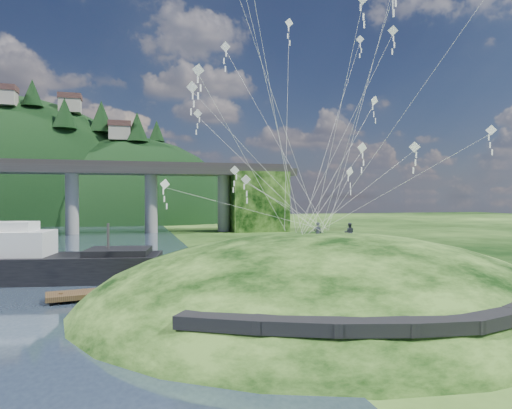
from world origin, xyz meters
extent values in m
plane|color=black|center=(0.00, 0.00, 0.00)|extent=(320.00, 320.00, 0.00)
ellipsoid|color=black|center=(8.00, 2.00, -1.50)|extent=(36.00, 32.00, 13.00)
cube|color=black|center=(-1.50, -8.00, 2.03)|extent=(4.32, 3.62, 0.71)
cube|color=black|center=(1.50, -9.65, 2.09)|extent=(4.10, 2.97, 0.61)
cube|color=black|center=(4.50, -10.65, 2.08)|extent=(3.85, 2.37, 0.62)
cube|color=black|center=(7.50, -11.10, 2.04)|extent=(3.62, 1.83, 0.66)
cube|color=black|center=(10.50, -10.90, 2.05)|extent=(3.82, 2.27, 0.68)
cylinder|color=gray|center=(-16.50, 70.00, 6.50)|extent=(2.60, 2.60, 13.00)
cylinder|color=gray|center=(-1.00, 70.00, 6.50)|extent=(2.60, 2.60, 13.00)
cylinder|color=gray|center=(14.50, 70.00, 6.50)|extent=(2.60, 2.60, 13.00)
cube|color=black|center=(22.00, 70.00, 6.50)|extent=(12.00, 11.00, 13.00)
ellipsoid|color=black|center=(-40.00, 126.00, -6.00)|extent=(96.00, 68.00, 88.00)
ellipsoid|color=black|center=(-5.00, 118.00, -10.00)|extent=(76.00, 56.00, 72.00)
cone|color=black|center=(-31.40, 112.04, 36.68)|extent=(5.83, 5.83, 7.67)
cone|color=black|center=(-22.45, 107.08, 30.58)|extent=(6.47, 6.47, 8.51)
cone|color=black|center=(-13.22, 113.99, 31.23)|extent=(7.13, 7.13, 9.38)
cone|color=black|center=(-3.12, 109.03, 27.87)|extent=(6.56, 6.56, 8.63)
cone|color=black|center=(2.77, 114.63, 27.68)|extent=(4.88, 4.88, 6.42)
cube|color=beige|center=(-38.00, 110.00, 34.28)|extent=(6.00, 5.00, 4.00)
cube|color=brown|center=(-38.00, 110.00, 36.98)|extent=(6.40, 5.40, 1.60)
cube|color=beige|center=(-22.00, 116.00, 34.18)|extent=(6.00, 5.00, 4.00)
cube|color=brown|center=(-22.00, 116.00, 36.88)|extent=(6.40, 5.40, 1.60)
cube|color=beige|center=(-8.00, 110.00, 25.88)|extent=(6.00, 5.00, 4.00)
cube|color=brown|center=(-8.00, 110.00, 28.58)|extent=(6.40, 5.40, 1.60)
cube|color=black|center=(-12.71, 16.12, 1.19)|extent=(20.72, 8.91, 2.37)
cube|color=white|center=(-15.41, 16.60, 3.28)|extent=(6.99, 5.07, 2.55)
cube|color=white|center=(-15.41, 16.60, 4.84)|extent=(4.07, 3.34, 1.09)
cube|color=black|center=(-6.42, 15.00, 2.65)|extent=(6.19, 5.45, 0.55)
cylinder|color=#2D2B2B|center=(-7.32, 15.16, 3.83)|extent=(0.22, 0.22, 2.74)
cube|color=#3D2B19|center=(-4.10, 8.10, 0.47)|extent=(14.66, 4.53, 0.36)
cylinder|color=#3D2B19|center=(-10.23, 7.12, 0.21)|extent=(0.31, 0.31, 1.03)
cylinder|color=#3D2B19|center=(-7.17, 7.61, 0.21)|extent=(0.31, 0.31, 1.03)
cylinder|color=#3D2B19|center=(-4.10, 8.10, 0.21)|extent=(0.31, 0.31, 1.03)
cylinder|color=#3D2B19|center=(-1.04, 8.59, 0.21)|extent=(0.31, 0.31, 1.03)
cylinder|color=#3D2B19|center=(2.03, 9.08, 0.21)|extent=(0.31, 0.31, 1.03)
imported|color=#292D37|center=(7.46, 2.03, 5.79)|extent=(0.65, 0.49, 1.60)
imported|color=#292D37|center=(10.16, 2.46, 5.69)|extent=(0.90, 0.83, 1.49)
cube|color=white|center=(17.77, -2.94, 12.04)|extent=(0.52, 0.50, 0.68)
cube|color=white|center=(17.77, -2.94, 11.56)|extent=(0.08, 0.06, 0.40)
cube|color=white|center=(17.77, -2.94, 11.07)|extent=(0.08, 0.06, 0.40)
cube|color=white|center=(17.77, -2.94, 10.58)|extent=(0.08, 0.06, 0.40)
cube|color=white|center=(14.57, 3.80, 20.67)|extent=(0.76, 0.35, 0.78)
cube|color=white|center=(14.57, 3.80, 20.10)|extent=(0.11, 0.03, 0.47)
cube|color=white|center=(14.57, 3.80, 19.53)|extent=(0.11, 0.03, 0.47)
cube|color=white|center=(14.57, 3.80, 18.96)|extent=(0.11, 0.03, 0.47)
cube|color=white|center=(-0.96, 5.79, 15.70)|extent=(0.82, 0.37, 0.85)
cube|color=white|center=(-0.96, 5.79, 15.08)|extent=(0.11, 0.03, 0.51)
cube|color=white|center=(-0.96, 5.79, 14.47)|extent=(0.11, 0.03, 0.51)
cube|color=white|center=(-0.96, 5.79, 13.85)|extent=(0.11, 0.03, 0.51)
cube|color=white|center=(7.68, 8.72, 22.37)|extent=(0.77, 0.19, 0.76)
cube|color=white|center=(7.68, 8.72, 21.83)|extent=(0.10, 0.06, 0.45)
cube|color=white|center=(7.68, 8.72, 21.28)|extent=(0.10, 0.06, 0.45)
cube|color=white|center=(7.68, 8.72, 20.73)|extent=(0.10, 0.06, 0.45)
cube|color=white|center=(13.97, 5.52, 15.50)|extent=(0.74, 0.26, 0.74)
cube|color=white|center=(13.97, 5.52, 14.95)|extent=(0.09, 0.07, 0.44)
cube|color=white|center=(13.97, 5.52, 14.41)|extent=(0.09, 0.07, 0.44)
cube|color=white|center=(13.97, 5.52, 13.87)|extent=(0.09, 0.07, 0.44)
cube|color=white|center=(13.86, 9.59, 9.88)|extent=(0.84, 0.35, 0.85)
cube|color=white|center=(13.86, 9.59, 9.25)|extent=(0.10, 0.09, 0.51)
cube|color=white|center=(13.86, 9.59, 8.63)|extent=(0.10, 0.09, 0.51)
cube|color=white|center=(13.86, 9.59, 8.01)|extent=(0.10, 0.09, 0.51)
cube|color=white|center=(-1.44, -0.53, 15.24)|extent=(0.75, 0.28, 0.72)
cube|color=white|center=(-1.44, -0.53, 14.71)|extent=(0.10, 0.05, 0.43)
cube|color=white|center=(-1.44, -0.53, 14.19)|extent=(0.10, 0.05, 0.43)
cube|color=white|center=(-1.44, -0.53, 13.66)|extent=(0.10, 0.05, 0.43)
cube|color=white|center=(2.28, 9.26, 20.04)|extent=(0.80, 0.37, 0.84)
cube|color=white|center=(2.28, 9.26, 19.44)|extent=(0.11, 0.04, 0.49)
cube|color=white|center=(2.28, 9.26, 18.84)|extent=(0.11, 0.04, 0.49)
cube|color=white|center=(2.28, 9.26, 18.23)|extent=(0.11, 0.04, 0.49)
cube|color=white|center=(16.10, 11.92, 22.81)|extent=(0.68, 0.42, 0.76)
cube|color=white|center=(16.10, 11.92, 22.27)|extent=(0.10, 0.05, 0.45)
cube|color=white|center=(16.10, 11.92, 21.73)|extent=(0.10, 0.05, 0.45)
cube|color=white|center=(16.10, 11.92, 21.18)|extent=(0.10, 0.05, 0.45)
cube|color=white|center=(9.12, -1.35, 19.86)|extent=(0.10, 0.02, 0.46)
cube|color=white|center=(9.12, -1.35, 19.29)|extent=(0.10, 0.02, 0.46)
cube|color=white|center=(9.12, -1.35, 18.72)|extent=(0.10, 0.02, 0.46)
cube|color=white|center=(15.71, 5.78, 23.93)|extent=(0.09, 0.06, 0.41)
cube|color=white|center=(15.71, 5.78, 23.42)|extent=(0.09, 0.06, 0.41)
cube|color=white|center=(13.20, 6.14, 11.68)|extent=(0.89, 0.26, 0.87)
cube|color=white|center=(13.20, 6.14, 11.05)|extent=(0.12, 0.06, 0.51)
cube|color=white|center=(13.20, 6.14, 10.42)|extent=(0.12, 0.06, 0.51)
cube|color=white|center=(13.20, 6.14, 9.79)|extent=(0.12, 0.06, 0.51)
cube|color=white|center=(3.02, 9.14, 9.81)|extent=(0.76, 0.25, 0.77)
cube|color=white|center=(3.02, 9.14, 9.27)|extent=(0.10, 0.03, 0.45)
cube|color=white|center=(3.02, 9.14, 8.72)|extent=(0.10, 0.03, 0.45)
cube|color=white|center=(3.02, 9.14, 8.17)|extent=(0.10, 0.03, 0.45)
cube|color=white|center=(3.52, 7.27, 8.98)|extent=(0.77, 0.26, 0.78)
cube|color=white|center=(3.52, 7.27, 8.42)|extent=(0.10, 0.02, 0.46)
cube|color=white|center=(3.52, 7.27, 7.86)|extent=(0.10, 0.02, 0.46)
cube|color=white|center=(3.52, 7.27, 7.30)|extent=(0.10, 0.02, 0.46)
cube|color=white|center=(0.28, 11.49, 14.82)|extent=(0.75, 0.24, 0.76)
cube|color=white|center=(0.28, 11.49, 14.28)|extent=(0.10, 0.03, 0.44)
cube|color=white|center=(0.28, 11.49, 13.74)|extent=(0.10, 0.03, 0.44)
cube|color=white|center=(0.28, 11.49, 13.19)|extent=(0.10, 0.03, 0.44)
cube|color=white|center=(14.57, 0.89, 11.22)|extent=(0.68, 0.49, 0.78)
cube|color=white|center=(14.57, 0.89, 10.66)|extent=(0.10, 0.05, 0.46)
cube|color=white|center=(14.57, 0.89, 10.09)|extent=(0.10, 0.05, 0.46)
cube|color=white|center=(14.57, 0.89, 9.52)|extent=(0.10, 0.05, 0.46)
cube|color=white|center=(-2.66, 9.82, 8.63)|extent=(0.81, 0.37, 0.84)
cube|color=white|center=(-2.66, 9.82, 8.03)|extent=(0.10, 0.08, 0.50)
cube|color=white|center=(-2.66, 9.82, 7.42)|extent=(0.10, 0.08, 0.50)
cube|color=white|center=(-2.66, 9.82, 6.81)|extent=(0.10, 0.08, 0.50)
cube|color=white|center=(9.78, -4.01, 19.04)|extent=(0.10, 0.06, 0.46)
cube|color=white|center=(9.78, -4.01, 18.48)|extent=(0.10, 0.06, 0.46)
camera|label=1|loc=(-5.50, -28.01, 7.62)|focal=32.00mm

